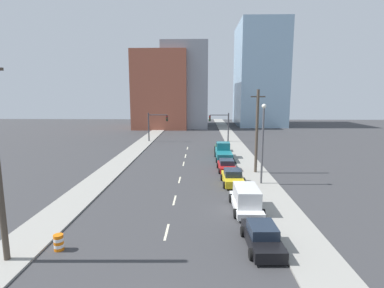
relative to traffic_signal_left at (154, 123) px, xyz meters
name	(u,v)px	position (x,y,z in m)	size (l,w,h in m)	color
sidewalk_left	(148,139)	(-1.89, 2.94, -3.52)	(3.14, 100.60, 0.13)	gray
sidewalk_right	(232,139)	(15.05, 2.94, -3.52)	(3.14, 100.60, 0.13)	gray
lane_stripe_at_9m	(167,232)	(6.58, -38.06, -3.58)	(0.16, 2.40, 0.01)	beige
lane_stripe_at_15m	(175,200)	(6.58, -32.07, -3.58)	(0.16, 2.40, 0.01)	beige
lane_stripe_at_21m	(180,180)	(6.58, -25.86, -3.58)	(0.16, 2.40, 0.01)	beige
lane_stripe_at_29m	(184,164)	(6.58, -18.36, -3.58)	(0.16, 2.40, 0.01)	beige
lane_stripe_at_34m	(186,156)	(6.58, -13.34, -3.58)	(0.16, 2.40, 0.01)	beige
lane_stripe_at_40m	(187,148)	(6.58, -6.93, -3.58)	(0.16, 2.40, 0.01)	beige
building_brick_left	(162,91)	(-1.80, 25.96, 6.45)	(14.00, 16.00, 20.07)	#9E513D
building_office_center	(186,87)	(4.56, 29.96, 7.62)	(12.00, 20.00, 22.42)	gray
building_glass_right	(259,75)	(25.96, 33.96, 10.92)	(13.00, 20.00, 29.00)	#8CADC6
traffic_signal_left	(154,123)	(0.00, 0.00, 0.00)	(3.81, 0.35, 5.55)	#38383D
traffic_signal_right	(222,123)	(12.91, 0.00, 0.00)	(3.81, 0.35, 5.55)	#38383D
utility_pole_right_mid	(257,131)	(15.14, -22.81, 1.30)	(1.60, 0.32, 9.52)	#473D33
traffic_barrel	(59,242)	(0.57, -40.57, -3.11)	(0.56, 0.56, 0.95)	orange
street_lamp	(263,138)	(14.90, -27.25, 1.11)	(0.44, 0.44, 8.07)	#4C4C51
sedan_black	(262,237)	(12.45, -39.85, -2.94)	(2.15, 4.50, 1.42)	black
box_truck_white	(246,199)	(12.36, -34.17, -2.66)	(2.30, 5.31, 1.92)	silver
sedan_yellow	(232,178)	(12.02, -27.26, -2.89)	(2.20, 4.40, 1.53)	gold
sedan_red	(227,166)	(11.90, -21.86, -2.96)	(2.20, 4.30, 1.36)	red
pickup_truck_teal	(223,153)	(11.99, -15.51, -2.67)	(2.33, 5.98, 2.29)	#196B75
sedan_green	(221,147)	(12.01, -9.65, -2.91)	(2.20, 4.58, 1.48)	#1E6033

